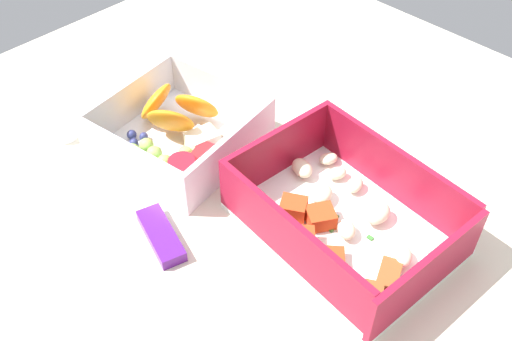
{
  "coord_description": "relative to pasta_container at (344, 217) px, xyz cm",
  "views": [
    {
      "loc": [
        -31.16,
        30.42,
        45.77
      ],
      "look_at": [
        -1.21,
        0.23,
        4.0
      ],
      "focal_mm": 41.28,
      "sensor_mm": 36.0,
      "label": 1
    }
  ],
  "objects": [
    {
      "name": "fruit_bowl",
      "position": [
        20.43,
        3.1,
        0.06
      ],
      "size": [
        17.18,
        17.11,
        5.88
      ],
      "rotation": [
        0.0,
        0.0,
        0.15
      ],
      "color": "white",
      "rests_on": "table_surface"
    },
    {
      "name": "pasta_container",
      "position": [
        0.0,
        0.0,
        0.0
      ],
      "size": [
        21.08,
        16.0,
        6.3
      ],
      "rotation": [
        0.0,
        0.0,
        -0.09
      ],
      "color": "white",
      "rests_on": "table_surface"
    },
    {
      "name": "table_surface",
      "position": [
        11.45,
        1.23,
        -2.96
      ],
      "size": [
        80.0,
        80.0,
        2.0
      ],
      "primitive_type": "cube",
      "color": "beige",
      "rests_on": "ground"
    },
    {
      "name": "candy_bar",
      "position": [
        11.14,
        12.97,
        -1.36
      ],
      "size": [
        7.4,
        4.36,
        1.2
      ],
      "primitive_type": "cube",
      "rotation": [
        0.0,
        0.0,
        -0.3
      ],
      "color": "#51197A",
      "rests_on": "table_surface"
    },
    {
      "name": "paper_cup_liner",
      "position": [
        31.07,
        11.25,
        -1.16
      ],
      "size": [
        3.23,
        3.23,
        1.62
      ],
      "primitive_type": "cylinder",
      "color": "white",
      "rests_on": "table_surface"
    }
  ]
}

